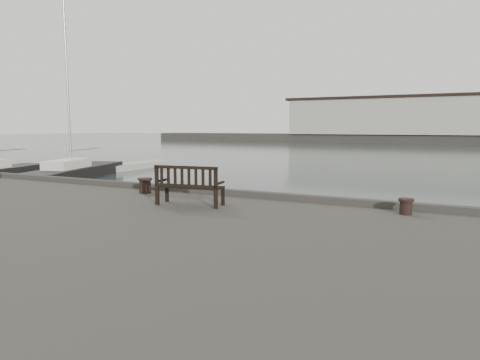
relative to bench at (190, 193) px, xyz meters
The scene contains 7 objects.
ground 2.98m from the bench, 64.11° to the left, with size 400.00×400.00×0.00m, color black.
pontoon 22.57m from the bench, 147.54° to the left, with size 2.00×24.00×0.50m, color #A9A79C.
breakwater 94.18m from the bench, 92.16° to the left, with size 140.00×9.50×12.20m.
bench is the anchor object (origin of this frame).
bollard_left 2.69m from the bench, 154.46° to the left, with size 0.45×0.45×0.47m, color black.
bollard_right 5.42m from the bench, 13.78° to the left, with size 0.36×0.36×0.38m, color black.
yacht_c 21.94m from the bench, 145.12° to the left, with size 5.70×10.78×14.02m.
Camera 1 is at (5.20, -11.48, 3.62)m, focal length 32.00 mm.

